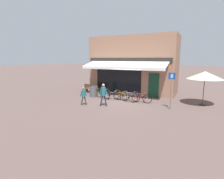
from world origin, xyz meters
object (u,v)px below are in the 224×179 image
object	(u,v)px
bicycle_orange	(121,96)
pedestrian_adult	(103,92)
bicycle_green	(103,94)
cafe_parasol	(205,75)
parking_sign	(171,87)
park_bench	(92,88)
bicycle_silver	(129,97)
bicycle_red	(140,98)
bicycle_black	(112,95)
pedestrian_child	(84,94)
litter_bin	(93,91)

from	to	relation	value
bicycle_orange	pedestrian_adult	xyz separation A→B (m)	(-0.34, -2.20, 0.63)
bicycle_green	cafe_parasol	bearing A→B (deg)	33.37
parking_sign	park_bench	distance (m)	8.11
pedestrian_adult	parking_sign	distance (m)	4.58
bicycle_silver	park_bench	size ratio (longest dim) A/B	1.06
bicycle_green	park_bench	bearing A→B (deg)	166.95
bicycle_orange	bicycle_red	bearing A→B (deg)	15.16
bicycle_silver	bicycle_red	size ratio (longest dim) A/B	1.00
bicycle_silver	bicycle_red	bearing A→B (deg)	-8.54
bicycle_orange	pedestrian_adult	world-z (taller)	pedestrian_adult
bicycle_orange	bicycle_red	size ratio (longest dim) A/B	0.96
bicycle_red	pedestrian_adult	xyz separation A→B (m)	(-2.04, -2.04, 0.60)
bicycle_black	bicycle_silver	bearing A→B (deg)	3.74
pedestrian_child	bicycle_orange	bearing A→B (deg)	-115.59
bicycle_black	litter_bin	size ratio (longest dim) A/B	1.70
pedestrian_adult	park_bench	world-z (taller)	pedestrian_adult
parking_sign	bicycle_orange	bearing A→B (deg)	167.62
bicycle_black	bicycle_orange	xyz separation A→B (m)	(0.75, 0.14, -0.01)
bicycle_black	cafe_parasol	xyz separation A→B (m)	(6.66, 1.45, 1.80)
bicycle_red	park_bench	world-z (taller)	bicycle_red
bicycle_silver	parking_sign	size ratio (longest dim) A/B	0.70
bicycle_black	litter_bin	xyz separation A→B (m)	(-1.91, 0.17, 0.14)
cafe_parasol	bicycle_red	bearing A→B (deg)	-160.89
pedestrian_child	bicycle_green	bearing A→B (deg)	-85.34
bicycle_black	cafe_parasol	world-z (taller)	cafe_parasol
pedestrian_child	parking_sign	world-z (taller)	parking_sign
bicycle_black	parking_sign	xyz separation A→B (m)	(4.76, -0.74, 1.17)
bicycle_silver	litter_bin	world-z (taller)	litter_bin
park_bench	bicycle_red	bearing A→B (deg)	-10.17
pedestrian_adult	bicycle_black	bearing A→B (deg)	-70.40
bicycle_red	litter_bin	world-z (taller)	litter_bin
park_bench	pedestrian_child	bearing A→B (deg)	-58.09
pedestrian_adult	pedestrian_child	xyz separation A→B (m)	(-1.39, -0.44, -0.17)
bicycle_green	cafe_parasol	size ratio (longest dim) A/B	0.70
bicycle_silver	pedestrian_child	bearing A→B (deg)	-132.22
bicycle_green	bicycle_orange	distance (m)	1.61
litter_bin	pedestrian_adult	bearing A→B (deg)	-43.85
cafe_parasol	pedestrian_adult	bearing A→B (deg)	-150.77
bicycle_silver	park_bench	distance (m)	4.67
bicycle_green	litter_bin	size ratio (longest dim) A/B	1.75
pedestrian_adult	bicycle_green	bearing A→B (deg)	-50.00
pedestrian_adult	cafe_parasol	bearing A→B (deg)	-142.41
pedestrian_adult	cafe_parasol	xyz separation A→B (m)	(6.26, 3.50, 1.18)
bicycle_silver	cafe_parasol	distance (m)	5.62
litter_bin	cafe_parasol	xyz separation A→B (m)	(8.57, 1.27, 1.67)
bicycle_green	cafe_parasol	world-z (taller)	cafe_parasol
bicycle_red	parking_sign	bearing A→B (deg)	-33.23
bicycle_green	litter_bin	distance (m)	1.08
bicycle_black	park_bench	distance (m)	3.32
bicycle_green	bicycle_silver	world-z (taller)	bicycle_green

